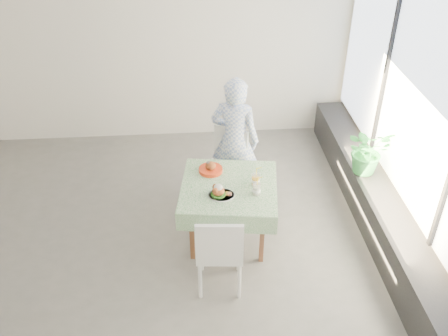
{
  "coord_description": "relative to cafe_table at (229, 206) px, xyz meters",
  "views": [
    {
      "loc": [
        0.62,
        -4.43,
        3.97
      ],
      "look_at": [
        0.97,
        0.05,
        0.94
      ],
      "focal_mm": 40.0,
      "sensor_mm": 36.0,
      "label": 1
    }
  ],
  "objects": [
    {
      "name": "main_dish",
      "position": [
        -0.11,
        -0.18,
        0.33
      ],
      "size": [
        0.29,
        0.29,
        0.15
      ],
      "color": "white",
      "rests_on": "cafe_table"
    },
    {
      "name": "chair_far",
      "position": [
        0.0,
        0.71,
        -0.16
      ],
      "size": [
        0.63,
        0.63,
        0.97
      ],
      "color": "white",
      "rests_on": "ground"
    },
    {
      "name": "juice_cup_lemonade",
      "position": [
        0.28,
        -0.18,
        0.34
      ],
      "size": [
        0.09,
        0.09,
        0.26
      ],
      "color": "white",
      "rests_on": "cafe_table"
    },
    {
      "name": "cafe_table",
      "position": [
        0.0,
        0.0,
        0.0
      ],
      "size": [
        1.17,
        1.17,
        0.74
      ],
      "color": "brown",
      "rests_on": "ground"
    },
    {
      "name": "floor",
      "position": [
        -1.02,
        -0.0,
        -0.46
      ],
      "size": [
        6.0,
        6.0,
        0.0
      ],
      "primitive_type": "plane",
      "color": "#605E5B",
      "rests_on": "ground"
    },
    {
      "name": "juice_cup_orange",
      "position": [
        0.29,
        -0.0,
        0.34
      ],
      "size": [
        0.09,
        0.09,
        0.27
      ],
      "color": "white",
      "rests_on": "cafe_table"
    },
    {
      "name": "second_dish",
      "position": [
        -0.18,
        0.29,
        0.32
      ],
      "size": [
        0.27,
        0.27,
        0.13
      ],
      "color": "red",
      "rests_on": "cafe_table"
    },
    {
      "name": "window_ledge",
      "position": [
        1.78,
        -0.0,
        -0.21
      ],
      "size": [
        0.4,
        4.8,
        0.5
      ],
      "primitive_type": "cube",
      "color": "black",
      "rests_on": "ground"
    },
    {
      "name": "diner",
      "position": [
        0.14,
        0.83,
        0.37
      ],
      "size": [
        0.7,
        0.58,
        1.66
      ],
      "primitive_type": "imported",
      "rotation": [
        0.0,
        0.0,
        2.79
      ],
      "color": "#889FD9",
      "rests_on": "ground"
    },
    {
      "name": "wall_back",
      "position": [
        -1.02,
        2.5,
        0.94
      ],
      "size": [
        6.0,
        0.02,
        2.8
      ],
      "primitive_type": "cube",
      "color": "white",
      "rests_on": "ground"
    },
    {
      "name": "wall_right",
      "position": [
        1.98,
        -0.0,
        0.94
      ],
      "size": [
        0.02,
        5.0,
        2.8
      ],
      "primitive_type": "cube",
      "color": "white",
      "rests_on": "ground"
    },
    {
      "name": "window_pane",
      "position": [
        1.95,
        -0.0,
        1.19
      ],
      "size": [
        0.01,
        4.8,
        2.18
      ],
      "primitive_type": "cube",
      "color": "#D1E0F9",
      "rests_on": "ground"
    },
    {
      "name": "chair_near",
      "position": [
        -0.16,
        -0.74,
        -0.16
      ],
      "size": [
        0.49,
        0.49,
        0.97
      ],
      "color": "white",
      "rests_on": "ground"
    },
    {
      "name": "potted_plant",
      "position": [
        1.72,
        0.51,
        0.34
      ],
      "size": [
        0.63,
        0.58,
        0.6
      ],
      "primitive_type": "imported",
      "rotation": [
        0.0,
        0.0,
        0.23
      ],
      "color": "#2B813F",
      "rests_on": "window_ledge"
    }
  ]
}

